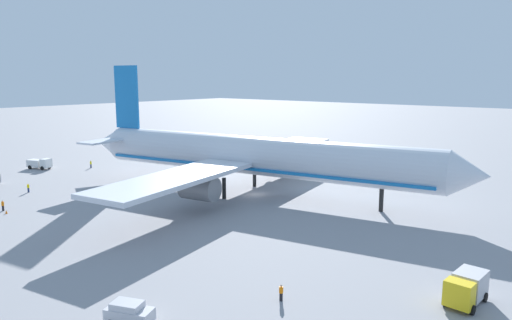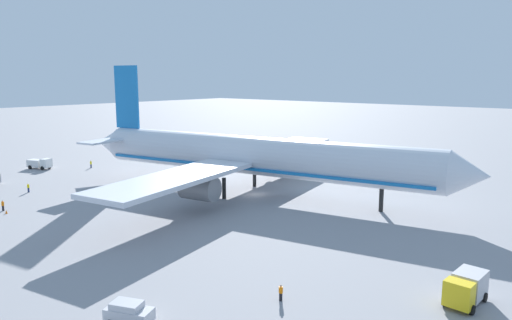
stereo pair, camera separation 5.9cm
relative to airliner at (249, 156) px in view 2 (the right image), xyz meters
The scene contains 14 objects.
ground_plane 7.04m from the airliner, 13.01° to the left, with size 600.00×600.00×0.00m, color gray.
airliner is the anchor object (origin of this frame).
service_truck_2 47.74m from the airliner, 24.12° to the right, with size 2.94×5.38×2.86m.
service_truck_3 54.88m from the airliner, 166.07° to the right, with size 6.07×4.01×2.49m.
service_van 47.70m from the airliner, 61.88° to the right, with size 4.45×3.27×1.97m.
baggage_cart_0 64.23m from the airliner, 131.41° to the left, with size 1.53×3.53×0.40m.
ground_worker_1 45.63m from the airliner, behind, with size 0.56×0.56×1.77m.
ground_worker_2 41.33m from the airliner, 141.57° to the right, with size 0.56×0.56×1.69m.
ground_worker_3 42.66m from the airliner, 45.25° to the right, with size 0.57×0.57×1.61m.
ground_worker_5 41.09m from the airliner, 123.98° to the right, with size 0.55×0.55×1.68m.
traffic_cone_1 40.39m from the airliner, 121.18° to the right, with size 0.36×0.36×0.55m, color orange.
traffic_cone_2 53.00m from the airliner, 57.17° to the left, with size 0.36×0.36×0.55m, color orange.
traffic_cone_3 54.63m from the airliner, 130.67° to the left, with size 0.36×0.36×0.55m, color orange.
traffic_cone_4 42.91m from the airliner, 76.81° to the left, with size 0.36×0.36×0.55m, color orange.
Camera 2 is at (53.49, -63.76, 20.78)m, focal length 33.11 mm.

